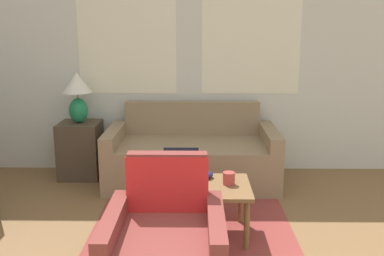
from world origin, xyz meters
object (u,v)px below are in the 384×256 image
coffee_table (192,191)px  cup_white (229,178)px  armchair (165,253)px  couch (192,158)px  laptop (181,175)px  snack_bowl (204,175)px  cup_navy (151,172)px  table_lamp (77,92)px  cup_yellow (151,179)px

coffee_table → cup_white: 0.31m
armchair → cup_white: (0.45, 0.82, 0.21)m
couch → laptop: bearing=-93.6°
couch → snack_bowl: couch is taller
coffee_table → couch: bearing=90.8°
armchair → cup_navy: 1.03m
cup_white → armchair: bearing=-118.8°
laptop → snack_bowl: (0.19, 0.11, -0.03)m
armchair → snack_bowl: 1.03m
table_lamp → cup_navy: size_ratio=5.74×
cup_navy → snack_bowl: 0.44m
couch → cup_white: bearing=-76.2°
snack_bowl → cup_yellow: bearing=-159.0°
laptop → snack_bowl: bearing=30.3°
armchair → laptop: 0.89m
coffee_table → cup_white: size_ratio=9.25×
armchair → cup_white: bearing=61.2°
table_lamp → snack_bowl: size_ratio=3.85×
laptop → cup_white: laptop is taller
table_lamp → laptop: size_ratio=1.76×
cup_navy → cup_yellow: (0.02, -0.17, 0.00)m
couch → snack_bowl: 1.13m
armchair → table_lamp: table_lamp is taller
armchair → coffee_table: bearing=78.7°
table_lamp → cup_white: (1.55, -1.42, -0.48)m
table_lamp → coffee_table: bearing=-48.8°
cup_navy → cup_white: cup_white is taller
couch → cup_navy: size_ratio=18.63×
armchair → table_lamp: 2.59m
armchair → laptop: bearing=85.6°
cup_yellow → snack_bowl: size_ratio=0.67×
laptop → cup_navy: size_ratio=3.26×
laptop → cup_yellow: (-0.23, -0.05, -0.01)m
cup_white → table_lamp: bearing=137.6°
armchair → cup_yellow: bearing=101.7°
cup_navy → cup_yellow: size_ratio=1.01×
couch → cup_navy: 1.16m
coffee_table → cup_navy: (-0.34, 0.19, 0.10)m
coffee_table → cup_yellow: 0.34m
cup_yellow → armchair: bearing=-78.3°
table_lamp → cup_white: table_lamp is taller
table_lamp → cup_navy: bearing=-53.8°
table_lamp → cup_yellow: bearing=-56.8°
coffee_table → laptop: 0.16m
armchair → cup_yellow: (-0.17, 0.81, 0.21)m
armchair → laptop: size_ratio=2.67×
cup_white → snack_bowl: bearing=140.9°
couch → armchair: bearing=-93.9°
snack_bowl → armchair: bearing=-104.9°
armchair → table_lamp: size_ratio=1.52×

